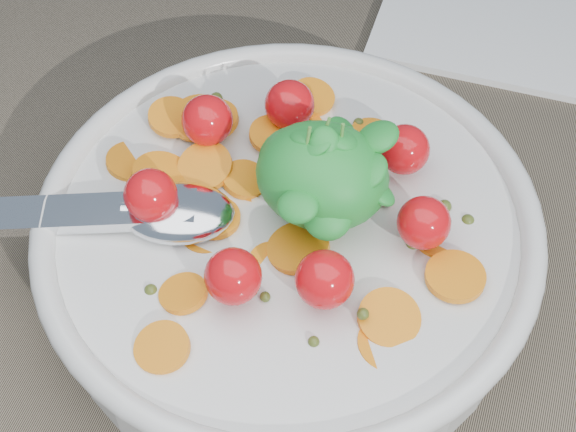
% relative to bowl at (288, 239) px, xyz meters
% --- Properties ---
extents(ground, '(6.00, 6.00, 0.00)m').
position_rel_bowl_xyz_m(ground, '(-0.00, 0.01, -0.04)').
color(ground, '#766954').
rests_on(ground, ground).
extents(bowl, '(0.32, 0.30, 0.13)m').
position_rel_bowl_xyz_m(bowl, '(0.00, 0.00, 0.00)').
color(bowl, silver).
rests_on(bowl, ground).
extents(napkin, '(0.17, 0.15, 0.01)m').
position_rel_bowl_xyz_m(napkin, '(0.07, 0.28, -0.03)').
color(napkin, white).
rests_on(napkin, ground).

